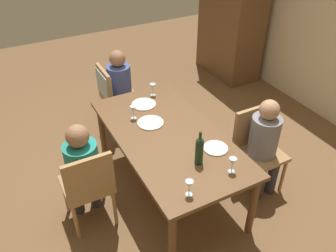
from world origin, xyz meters
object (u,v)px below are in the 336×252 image
Objects in this scene: chair_near at (88,184)px; person_woman_host at (265,142)px; dining_table at (168,140)px; person_man_bearded at (122,85)px; dinner_plate_host at (144,104)px; dinner_plate_guest_left at (216,148)px; chair_far_right at (256,144)px; wine_glass_near_right at (133,110)px; person_man_guest at (83,167)px; dinner_plate_guest_right at (150,123)px; wine_glass_near_left at (153,87)px; wine_glass_far at (233,162)px; wine_bottle_tall_green at (199,150)px; chair_left_end at (111,91)px; armoire_cabinet at (232,10)px.

person_woman_host reaches higher than chair_near.
person_man_bearded reaches higher than dining_table.
dinner_plate_host is 1.16× the size of dinner_plate_guest_left.
wine_glass_near_right is (-0.76, -1.06, 0.32)m from chair_far_right.
person_man_guest is 4.15× the size of dinner_plate_guest_right.
dinner_plate_guest_right is at bearing -13.94° from dinner_plate_host.
person_man_bearded is at bearing -162.87° from wine_glass_near_left.
dinner_plate_host is 0.37m from dinner_plate_guest_right.
person_woman_host is 1.97m from person_man_bearded.
wine_bottle_tall_green is at bearing -140.40° from wine_glass_far.
person_man_guest is at bearing -110.61° from dinner_plate_guest_left.
person_man_guest is (-0.36, -1.74, 0.12)m from chair_far_right.
wine_glass_far is (2.06, 0.21, 0.20)m from person_man_bearded.
person_man_bearded is 3.29× the size of wine_bottle_tall_green.
dining_table is 0.87m from person_man_guest.
person_man_bearded is at bearing 179.32° from dinner_plate_host.
dining_table is 0.28m from dinner_plate_guest_right.
wine_glass_near_right is (0.34, -0.39, 0.00)m from wine_glass_near_left.
chair_near is 0.90m from dinner_plate_guest_right.
chair_left_end is at bearing -150.30° from wine_glass_near_left.
wine_glass_near_right is 0.96m from dinner_plate_guest_left.
person_man_guest is at bearing -120.06° from wine_bottle_tall_green.
person_woman_host is 1.18m from dinner_plate_guest_right.
wine_glass_near_left is (1.29, -2.04, -0.25)m from armoire_cabinet.
wine_glass_near_left reaches higher than dining_table.
chair_near is at bearing -67.05° from dinner_plate_guest_right.
wine_glass_near_left is at bearing -58.51° from chair_far_right.
person_man_bearded is 2.08m from wine_glass_far.
wine_glass_near_left and wine_glass_near_right have the same top height.
wine_bottle_tall_green reaches higher than dinner_plate_guest_left.
person_man_guest is at bearing -91.70° from dining_table.
person_man_guest is at bearing -57.02° from armoire_cabinet.
chair_far_right is at bearing -8.21° from chair_near.
chair_near is 0.82× the size of person_man_bearded.
wine_bottle_tall_green is (0.50, 0.04, 0.23)m from dining_table.
wine_glass_near_right is at bearing -56.21° from armoire_cabinet.
person_woman_host is 3.27× the size of wine_bottle_tall_green.
dinner_plate_host is (0.71, -0.01, 0.10)m from person_man_bearded.
chair_far_right is (0.34, 0.87, -0.13)m from dining_table.
chair_near reaches higher than dinner_plate_guest_right.
wine_glass_near_left is 1.49m from wine_glass_far.
chair_far_right is 0.63m from dinner_plate_guest_left.
chair_near is 1.15m from dinner_plate_host.
person_man_bearded is at bearing 55.38° from person_man_guest.
chair_left_end is at bearing 62.10° from chair_near.
person_man_guest reaches higher than chair_near.
wine_glass_near_right is at bearing 29.96° from person_man_guest.
wine_glass_near_right is 0.55× the size of dinner_plate_guest_right.
wine_glass_near_right is (-0.39, 0.68, 0.20)m from person_man_guest.
person_woman_host is at bearing 38.76° from dinner_plate_host.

